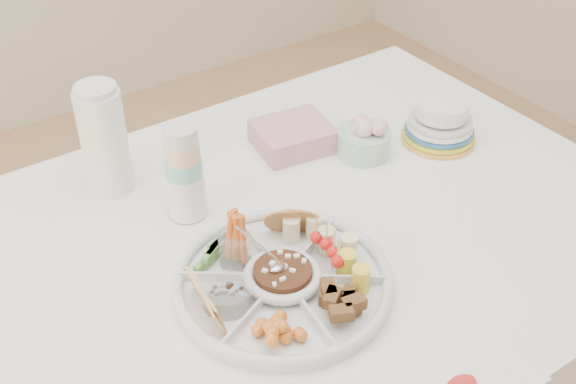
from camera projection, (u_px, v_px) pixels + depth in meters
dining_table at (274, 371)px, 1.60m from camera, size 1.52×1.02×0.76m
party_tray at (283, 279)px, 1.26m from camera, size 0.50×0.50×0.04m
bean_dip at (283, 275)px, 1.25m from camera, size 0.13×0.13×0.04m
tortillas at (285, 222)px, 1.35m from camera, size 0.13×0.13×0.06m
carrot_cucumber at (221, 235)px, 1.29m from camera, size 0.16×0.16×0.11m
pita_raisins at (214, 295)px, 1.20m from camera, size 0.16×0.16×0.07m
cherries at (280, 329)px, 1.15m from camera, size 0.13×0.13×0.04m
granola_chunks at (349, 301)px, 1.20m from camera, size 0.13×0.13×0.04m
banana_tomato at (347, 240)px, 1.29m from camera, size 0.14×0.14×0.09m
cup_stack at (184, 172)px, 1.38m from camera, size 0.09×0.09×0.20m
thermos at (104, 138)px, 1.44m from camera, size 0.11×0.11×0.24m
flower_bowl at (364, 137)px, 1.59m from camera, size 0.14×0.14×0.09m
napkin_stack at (293, 136)px, 1.62m from camera, size 0.18×0.17×0.05m
plate_stack at (440, 120)px, 1.62m from camera, size 0.19×0.19×0.11m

